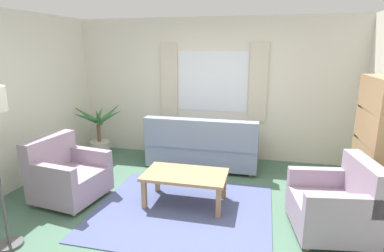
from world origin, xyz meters
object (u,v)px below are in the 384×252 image
at_px(potted_plant, 99,134).
at_px(bookshelf, 372,150).
at_px(armchair_left, 67,175).
at_px(coffee_table, 185,177).
at_px(armchair_right, 336,205).
at_px(couch, 203,147).

xyz_separation_m(potted_plant, bookshelf, (4.46, -0.96, 0.34)).
relative_size(armchair_left, coffee_table, 0.86).
distance_m(armchair_left, bookshelf, 4.09).
relative_size(armchair_left, armchair_right, 0.99).
bearing_deg(armchair_left, coffee_table, -73.79).
xyz_separation_m(couch, armchair_left, (-1.59, -1.61, -0.01)).
bearing_deg(coffee_table, bookshelf, 12.22).
bearing_deg(coffee_table, armchair_left, -171.64).
relative_size(armchair_right, potted_plant, 0.88).
relative_size(couch, bookshelf, 1.10).
xyz_separation_m(couch, potted_plant, (-2.06, 0.10, 0.07)).
height_order(couch, coffee_table, couch).
height_order(armchair_right, potted_plant, potted_plant).
xyz_separation_m(armchair_right, coffee_table, (-1.83, 0.28, 0.03)).
bearing_deg(armchair_left, couch, -36.90).
distance_m(armchair_left, coffee_table, 1.65).
height_order(couch, bookshelf, bookshelf).
xyz_separation_m(armchair_right, potted_plant, (-3.92, 1.75, 0.09)).
relative_size(armchair_left, bookshelf, 0.55).
xyz_separation_m(armchair_left, armchair_right, (3.46, -0.04, 0.00)).
distance_m(couch, armchair_left, 2.26).
bearing_deg(armchair_right, armchair_left, -99.48).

